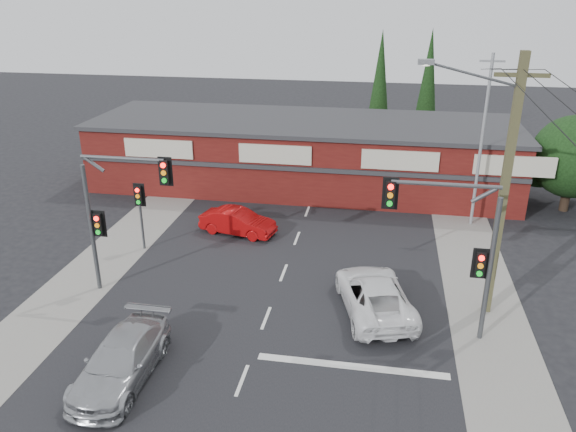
% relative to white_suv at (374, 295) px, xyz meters
% --- Properties ---
extents(ground, '(120.00, 120.00, 0.00)m').
position_rel_white_suv_xyz_m(ground, '(-4.10, -2.21, -0.73)').
color(ground, black).
rests_on(ground, ground).
extents(road_strip, '(14.00, 70.00, 0.01)m').
position_rel_white_suv_xyz_m(road_strip, '(-4.10, 2.79, -0.73)').
color(road_strip, black).
rests_on(road_strip, ground).
extents(verge_left, '(3.00, 70.00, 0.02)m').
position_rel_white_suv_xyz_m(verge_left, '(-12.60, 2.79, -0.72)').
color(verge_left, gray).
rests_on(verge_left, ground).
extents(verge_right, '(3.00, 70.00, 0.02)m').
position_rel_white_suv_xyz_m(verge_right, '(4.40, 2.79, -0.72)').
color(verge_right, gray).
rests_on(verge_right, ground).
extents(stop_line, '(6.50, 0.35, 0.01)m').
position_rel_white_suv_xyz_m(stop_line, '(-0.60, -3.71, -0.72)').
color(stop_line, silver).
rests_on(stop_line, ground).
extents(white_suv, '(3.74, 5.73, 1.47)m').
position_rel_white_suv_xyz_m(white_suv, '(0.00, 0.00, 0.00)').
color(white_suv, white).
rests_on(white_suv, ground).
extents(silver_suv, '(2.01, 4.90, 1.42)m').
position_rel_white_suv_xyz_m(silver_suv, '(-7.98, -5.62, -0.02)').
color(silver_suv, '#AAACAF').
rests_on(silver_suv, ground).
extents(red_sedan, '(4.15, 2.17, 1.30)m').
position_rel_white_suv_xyz_m(red_sedan, '(-7.22, 6.39, -0.08)').
color(red_sedan, '#A70A0B').
rests_on(red_sedan, ground).
extents(lane_dashes, '(0.12, 39.45, 0.01)m').
position_rel_white_suv_xyz_m(lane_dashes, '(-4.10, -1.28, -0.72)').
color(lane_dashes, silver).
rests_on(lane_dashes, ground).
extents(shop_building, '(27.30, 8.40, 4.22)m').
position_rel_white_suv_xyz_m(shop_building, '(-5.09, 14.78, 1.40)').
color(shop_building, '#4D110F').
rests_on(shop_building, ground).
extents(tree_cluster, '(5.90, 5.10, 5.50)m').
position_rel_white_suv_xyz_m(tree_cluster, '(10.59, 13.23, 2.16)').
color(tree_cluster, '#2D2116').
rests_on(tree_cluster, ground).
extents(conifer_near, '(1.80, 1.80, 9.25)m').
position_rel_white_suv_xyz_m(conifer_near, '(-0.60, 21.79, 4.75)').
color(conifer_near, '#2D2116').
rests_on(conifer_near, ground).
extents(conifer_far, '(1.80, 1.80, 9.25)m').
position_rel_white_suv_xyz_m(conifer_far, '(2.90, 23.79, 4.75)').
color(conifer_far, '#2D2116').
rests_on(conifer_far, ground).
extents(traffic_mast_left, '(3.77, 0.27, 5.97)m').
position_rel_white_suv_xyz_m(traffic_mast_left, '(-10.53, -0.20, 3.20)').
color(traffic_mast_left, '#47494C').
rests_on(traffic_mast_left, ground).
extents(traffic_mast_right, '(3.96, 0.27, 5.97)m').
position_rel_white_suv_xyz_m(traffic_mast_right, '(2.76, -1.20, 3.21)').
color(traffic_mast_right, '#47494C').
rests_on(traffic_mast_right, ground).
extents(pedestal_signal, '(0.55, 0.27, 3.38)m').
position_rel_white_suv_xyz_m(pedestal_signal, '(-11.30, 3.80, 1.67)').
color(pedestal_signal, '#47494C').
rests_on(pedestal_signal, ground).
extents(utility_pole, '(4.38, 0.59, 10.00)m').
position_rel_white_suv_xyz_m(utility_pole, '(4.26, 0.78, 4.66)').
color(utility_pole, brown).
rests_on(utility_pole, ground).
extents(steel_pole, '(1.20, 0.16, 9.00)m').
position_rel_white_suv_xyz_m(steel_pole, '(4.90, 9.79, 3.97)').
color(steel_pole, gray).
rests_on(steel_pole, ground).
extents(power_lines, '(2.01, 29.00, 1.22)m').
position_rel_white_suv_xyz_m(power_lines, '(4.38, -4.68, 8.31)').
color(power_lines, black).
rests_on(power_lines, ground).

